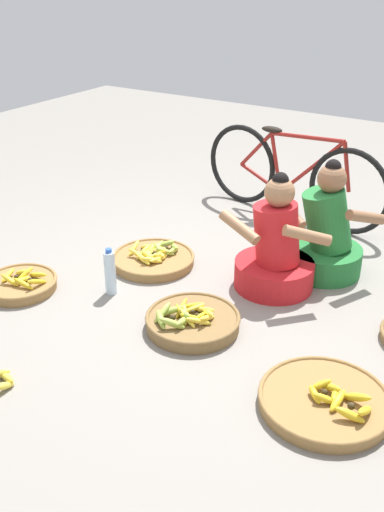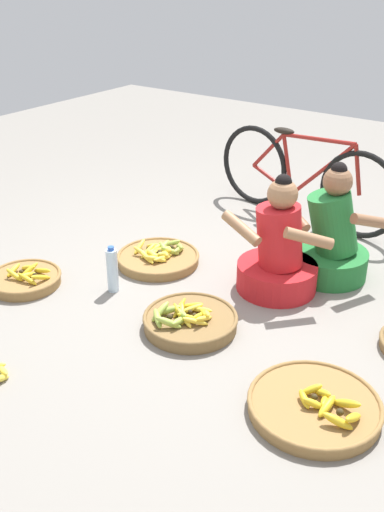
{
  "view_description": "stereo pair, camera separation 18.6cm",
  "coord_description": "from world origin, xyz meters",
  "px_view_note": "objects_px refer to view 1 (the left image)",
  "views": [
    {
      "loc": [
        1.68,
        -2.87,
        1.95
      ],
      "look_at": [
        0.0,
        -0.2,
        0.35
      ],
      "focal_mm": 41.54,
      "sensor_mm": 36.0,
      "label": 1
    },
    {
      "loc": [
        1.84,
        -2.76,
        1.95
      ],
      "look_at": [
        0.0,
        -0.2,
        0.35
      ],
      "focal_mm": 41.54,
      "sensor_mm": 36.0,
      "label": 2
    }
  ],
  "objects_px": {
    "banana_basket_back_left": "(192,320)",
    "banana_basket_front_left": "(154,258)",
    "water_bottle": "(110,272)",
    "bicycle_leaning": "(292,175)",
    "banana_basket_front_center": "(325,400)",
    "vendor_woman_behind": "(325,237)",
    "banana_basket_near_bicycle": "(20,284)",
    "vendor_woman_front": "(275,252)"
  },
  "relations": [
    {
      "from": "banana_basket_front_center",
      "to": "banana_basket_front_left",
      "type": "height_order",
      "value": "banana_basket_front_center"
    },
    {
      "from": "vendor_woman_front",
      "to": "vendor_woman_behind",
      "type": "height_order",
      "value": "vendor_woman_behind"
    },
    {
      "from": "banana_basket_back_left",
      "to": "water_bottle",
      "type": "xyz_separation_m",
      "value": [
        -0.66,
        0.07,
        0.1
      ]
    },
    {
      "from": "vendor_woman_front",
      "to": "banana_basket_near_bicycle",
      "type": "height_order",
      "value": "vendor_woman_front"
    },
    {
      "from": "banana_basket_front_center",
      "to": "banana_basket_front_left",
      "type": "bearing_deg",
      "value": 153.73
    },
    {
      "from": "banana_basket_back_left",
      "to": "bicycle_leaning",
      "type": "bearing_deg",
      "value": 96.53
    },
    {
      "from": "vendor_woman_behind",
      "to": "water_bottle",
      "type": "height_order",
      "value": "vendor_woman_behind"
    },
    {
      "from": "vendor_woman_behind",
      "to": "banana_basket_front_left",
      "type": "distance_m",
      "value": 1.2
    },
    {
      "from": "banana_basket_back_left",
      "to": "banana_basket_front_left",
      "type": "bearing_deg",
      "value": 140.79
    },
    {
      "from": "vendor_woman_behind",
      "to": "banana_basket_back_left",
      "type": "bearing_deg",
      "value": -109.66
    },
    {
      "from": "vendor_woman_behind",
      "to": "banana_basket_front_center",
      "type": "bearing_deg",
      "value": -68.25
    },
    {
      "from": "bicycle_leaning",
      "to": "banana_basket_back_left",
      "type": "height_order",
      "value": "bicycle_leaning"
    },
    {
      "from": "vendor_woman_front",
      "to": "banana_basket_back_left",
      "type": "height_order",
      "value": "vendor_woman_front"
    },
    {
      "from": "banana_basket_front_left",
      "to": "banana_basket_back_left",
      "type": "bearing_deg",
      "value": -39.21
    },
    {
      "from": "vendor_woman_front",
      "to": "banana_basket_front_center",
      "type": "distance_m",
      "value": 1.2
    },
    {
      "from": "banana_basket_near_bicycle",
      "to": "vendor_woman_front",
      "type": "bearing_deg",
      "value": 33.72
    },
    {
      "from": "bicycle_leaning",
      "to": "banana_basket_front_center",
      "type": "distance_m",
      "value": 2.39
    },
    {
      "from": "vendor_woman_behind",
      "to": "banana_basket_near_bicycle",
      "type": "xyz_separation_m",
      "value": [
        -1.57,
        -1.29,
        -0.21
      ]
    },
    {
      "from": "water_bottle",
      "to": "banana_basket_front_center",
      "type": "bearing_deg",
      "value": -10.85
    },
    {
      "from": "banana_basket_front_left",
      "to": "banana_basket_near_bicycle",
      "type": "bearing_deg",
      "value": -124.75
    },
    {
      "from": "banana_basket_back_left",
      "to": "banana_basket_near_bicycle",
      "type": "height_order",
      "value": "banana_basket_back_left"
    },
    {
      "from": "vendor_woman_behind",
      "to": "banana_basket_front_left",
      "type": "relative_size",
      "value": 1.37
    },
    {
      "from": "banana_basket_back_left",
      "to": "banana_basket_front_left",
      "type": "xyz_separation_m",
      "value": [
        -0.66,
        0.54,
        -0.01
      ]
    },
    {
      "from": "vendor_woman_front",
      "to": "water_bottle",
      "type": "relative_size",
      "value": 2.49
    },
    {
      "from": "water_bottle",
      "to": "vendor_woman_front",
      "type": "bearing_deg",
      "value": 36.82
    },
    {
      "from": "vendor_woman_behind",
      "to": "banana_basket_near_bicycle",
      "type": "relative_size",
      "value": 1.66
    },
    {
      "from": "vendor_woman_behind",
      "to": "banana_basket_front_center",
      "type": "relative_size",
      "value": 1.24
    },
    {
      "from": "banana_basket_back_left",
      "to": "banana_basket_front_left",
      "type": "height_order",
      "value": "banana_basket_back_left"
    },
    {
      "from": "banana_basket_back_left",
      "to": "water_bottle",
      "type": "bearing_deg",
      "value": 174.25
    },
    {
      "from": "vendor_woman_behind",
      "to": "bicycle_leaning",
      "type": "height_order",
      "value": "vendor_woman_behind"
    },
    {
      "from": "banana_basket_front_center",
      "to": "vendor_woman_front",
      "type": "bearing_deg",
      "value": 127.46
    },
    {
      "from": "bicycle_leaning",
      "to": "banana_basket_front_left",
      "type": "height_order",
      "value": "bicycle_leaning"
    },
    {
      "from": "banana_basket_front_center",
      "to": "banana_basket_front_left",
      "type": "xyz_separation_m",
      "value": [
        -1.57,
        0.77,
        0.01
      ]
    },
    {
      "from": "banana_basket_near_bicycle",
      "to": "banana_basket_front_center",
      "type": "distance_m",
      "value": 2.1
    },
    {
      "from": "bicycle_leaning",
      "to": "water_bottle",
      "type": "bearing_deg",
      "value": -104.02
    },
    {
      "from": "vendor_woman_behind",
      "to": "banana_basket_front_left",
      "type": "height_order",
      "value": "vendor_woman_behind"
    },
    {
      "from": "banana_basket_near_bicycle",
      "to": "vendor_woman_behind",
      "type": "bearing_deg",
      "value": 39.43
    },
    {
      "from": "banana_basket_front_center",
      "to": "banana_basket_near_bicycle",
      "type": "bearing_deg",
      "value": 179.54
    },
    {
      "from": "banana_basket_front_left",
      "to": "water_bottle",
      "type": "xyz_separation_m",
      "value": [
        0.0,
        -0.47,
        0.11
      ]
    },
    {
      "from": "banana_basket_near_bicycle",
      "to": "banana_basket_front_left",
      "type": "distance_m",
      "value": 0.92
    },
    {
      "from": "bicycle_leaning",
      "to": "banana_basket_near_bicycle",
      "type": "height_order",
      "value": "bicycle_leaning"
    },
    {
      "from": "banana_basket_back_left",
      "to": "vendor_woman_behind",
      "type": "bearing_deg",
      "value": 70.34
    }
  ]
}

